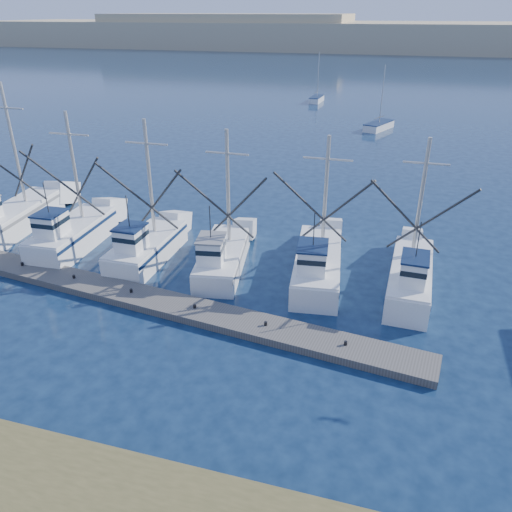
% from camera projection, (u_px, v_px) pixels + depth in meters
% --- Properties ---
extents(ground, '(500.00, 500.00, 0.00)m').
position_uv_depth(ground, '(237.00, 398.00, 20.48)').
color(ground, '#0C1C35').
rests_on(ground, ground).
extents(floating_dock, '(30.41, 5.98, 0.41)m').
position_uv_depth(floating_dock, '(147.00, 299.00, 27.10)').
color(floating_dock, '#5A5651').
rests_on(floating_dock, ground).
extents(dune_ridge, '(360.00, 60.00, 10.00)m').
position_uv_depth(dune_ridge, '(399.00, 36.00, 199.17)').
color(dune_ridge, tan).
rests_on(dune_ridge, ground).
extents(trawler_fleet, '(30.27, 9.86, 10.08)m').
position_uv_depth(trawler_fleet, '(170.00, 246.00, 31.37)').
color(trawler_fleet, white).
rests_on(trawler_fleet, ground).
extents(sailboat_near, '(3.80, 5.81, 8.10)m').
position_uv_depth(sailboat_near, '(379.00, 126.00, 66.27)').
color(sailboat_near, white).
rests_on(sailboat_near, ground).
extents(sailboat_far, '(1.87, 5.00, 8.10)m').
position_uv_depth(sailboat_far, '(317.00, 99.00, 86.03)').
color(sailboat_far, white).
rests_on(sailboat_far, ground).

